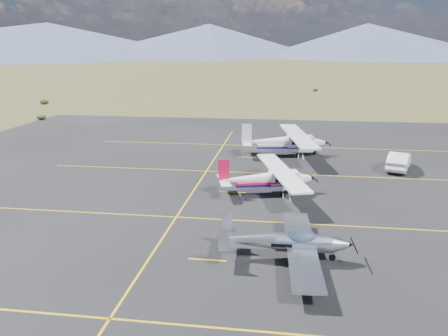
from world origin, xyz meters
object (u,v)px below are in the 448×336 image
(aircraft_cessna, at_px, (267,178))
(aircraft_plain, at_px, (285,141))
(aircraft_low_wing, at_px, (288,242))
(sedan, at_px, (399,161))

(aircraft_cessna, xyz_separation_m, aircraft_plain, (1.27, 12.38, 0.24))
(aircraft_plain, bearing_deg, aircraft_low_wing, -98.68)
(sedan, bearing_deg, aircraft_low_wing, 81.43)
(aircraft_low_wing, distance_m, sedan, 21.16)
(aircraft_low_wing, xyz_separation_m, aircraft_cessna, (-1.49, 10.42, 0.24))
(aircraft_plain, distance_m, sedan, 10.88)
(aircraft_cessna, height_order, sedan, aircraft_cessna)
(aircraft_low_wing, xyz_separation_m, aircraft_plain, (-0.22, 22.80, 0.48))
(aircraft_low_wing, xyz_separation_m, sedan, (9.85, 18.73, -0.14))
(aircraft_cessna, relative_size, aircraft_plain, 0.82)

